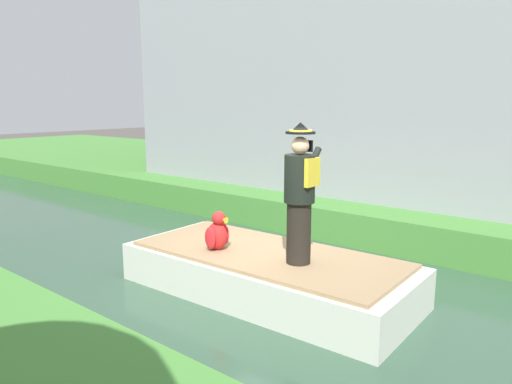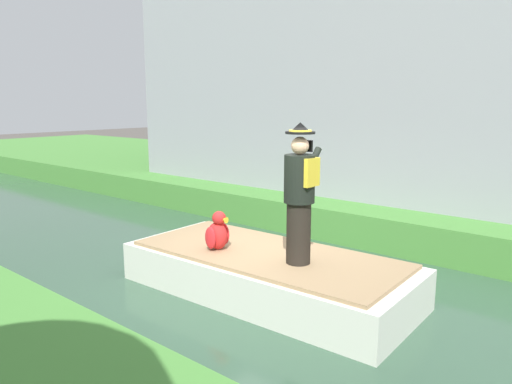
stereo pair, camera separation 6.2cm
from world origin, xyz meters
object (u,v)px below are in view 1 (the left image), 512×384
boat (267,273)px  parked_car_red (288,159)px  parrot_plush (217,233)px  parked_car_white (447,173)px  person_pirate (300,194)px

boat → parked_car_red: parked_car_red is taller
boat → parked_car_red: (4.79, 3.07, 0.98)m
parrot_plush → parked_car_white: size_ratio=0.14×
boat → parked_car_red: size_ratio=1.05×
boat → parked_car_white: bearing=-10.7°
parked_car_white → boat: bearing=169.3°
parked_car_white → parked_car_red: bearing=90.0°
boat → parked_car_red: 5.77m
person_pirate → parrot_plush: person_pirate is taller
boat → parked_car_red: bearing=32.6°
parrot_plush → boat: bearing=-61.3°
parked_car_white → parrot_plush: bearing=163.4°
parked_car_white → parked_car_red: (0.00, 3.97, 0.00)m
person_pirate → parked_car_white: 4.89m
boat → parrot_plush: size_ratio=7.46×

